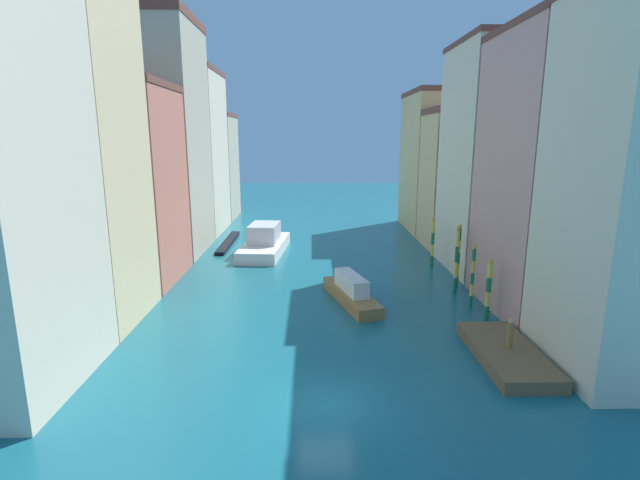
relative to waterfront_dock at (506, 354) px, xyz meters
The scene contains 21 objects.
ground_plane 22.57m from the waterfront_dock, 115.55° to the left, with size 154.00×154.00×0.00m, color #196070.
building_left_1 27.48m from the waterfront_dock, 165.71° to the left, with size 6.69×7.81×21.70m.
building_left_2 29.74m from the waterfront_dock, 148.78° to the left, with size 6.69×9.16×15.76m.
building_left_3 36.76m from the waterfront_dock, 134.58° to the left, with size 6.69×10.41×22.79m.
building_left_4 44.25m from the waterfront_dock, 124.68° to the left, with size 6.69×10.77×19.44m.
building_left_5 52.31m from the waterfront_dock, 118.34° to the left, with size 6.69×8.98×14.85m.
building_right_0 10.36m from the waterfront_dock, 10.70° to the right, with size 6.69×7.49×18.57m.
building_right_1 12.81m from the waterfront_dock, 56.14° to the left, with size 6.69×9.79×18.47m.
building_right_2 20.60m from the waterfront_dock, 73.76° to the left, with size 6.69×9.82×19.38m.
building_right_3 28.02m from the waterfront_dock, 79.10° to the left, with size 6.69×7.45×14.50m.
building_right_4 37.60m from the waterfront_dock, 81.96° to the left, with size 6.69×11.57×17.13m.
waterfront_dock is the anchor object (origin of this frame).
person_on_dock 1.09m from the waterfront_dock, 26.35° to the left, with size 0.36×0.36×1.58m.
mooring_pole_0 5.92m from the waterfront_dock, 79.98° to the left, with size 0.35×0.35×4.09m.
mooring_pole_1 8.10m from the waterfront_dock, 84.76° to the left, with size 0.27×0.27×4.40m.
mooring_pole_2 11.15m from the waterfront_dock, 87.25° to the left, with size 0.28×0.28×5.08m.
mooring_pole_3 12.49m from the waterfront_dock, 85.05° to the left, with size 0.34×0.34×5.05m.
mooring_pole_4 18.05m from the waterfront_dock, 88.21° to the left, with size 0.32×0.32×4.58m.
vaporetto_white 28.18m from the waterfront_dock, 122.34° to the left, with size 4.71×10.44×2.99m.
gondola_black 33.96m from the waterfront_dock, 125.05° to the left, with size 0.95×10.60×0.38m.
motorboat_0 11.75m from the waterfront_dock, 129.65° to the left, with size 3.80×7.87×2.03m.
Camera 1 is at (-0.59, -18.52, 11.57)m, focal length 26.24 mm.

